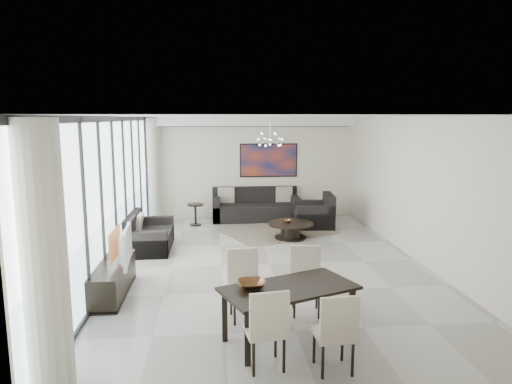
{
  "coord_description": "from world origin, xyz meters",
  "views": [
    {
      "loc": [
        -1.06,
        -8.64,
        2.87
      ],
      "look_at": [
        -0.16,
        1.26,
        1.25
      ],
      "focal_mm": 32.0,
      "sensor_mm": 36.0,
      "label": 1
    }
  ],
  "objects": [
    {
      "name": "dining_chair_sw",
      "position": [
        -0.5,
        -3.83,
        0.57
      ],
      "size": [
        0.51,
        0.51,
        0.98
      ],
      "color": "beige",
      "rests_on": "floor"
    },
    {
      "name": "coffee_table",
      "position": [
        0.73,
        1.91,
        0.22
      ],
      "size": [
        1.09,
        1.09,
        0.38
      ],
      "color": "black",
      "rests_on": "floor"
    },
    {
      "name": "soffit",
      "position": [
        0.0,
        4.3,
        2.77
      ],
      "size": [
        5.98,
        0.4,
        0.26
      ],
      "primitive_type": "cube",
      "color": "white",
      "rests_on": "room_shell"
    },
    {
      "name": "bowl_coffee",
      "position": [
        0.66,
        1.95,
        0.41
      ],
      "size": [
        0.25,
        0.25,
        0.07
      ],
      "primitive_type": "imported",
      "rotation": [
        0.0,
        0.0,
        0.2
      ],
      "color": "brown",
      "rests_on": "coffee_table"
    },
    {
      "name": "dining_chair_ne",
      "position": [
        0.26,
        -2.24,
        0.57
      ],
      "size": [
        0.51,
        0.51,
        0.98
      ],
      "color": "beige",
      "rests_on": "floor"
    },
    {
      "name": "painting",
      "position": [
        0.5,
        4.47,
        1.65
      ],
      "size": [
        1.68,
        0.04,
        0.98
      ],
      "primitive_type": "cube",
      "color": "#AA3A17",
      "rests_on": "room_shell"
    },
    {
      "name": "rug",
      "position": [
        0.49,
        2.6,
        0.01
      ],
      "size": [
        3.17,
        2.88,
        0.01
      ],
      "primitive_type": "cube",
      "rotation": [
        0.0,
        0.0,
        0.44
      ],
      "color": "black",
      "rests_on": "floor"
    },
    {
      "name": "dining_table",
      "position": [
        -0.13,
        -3.1,
        0.63
      ],
      "size": [
        1.92,
        1.44,
        0.72
      ],
      "color": "black",
      "rests_on": "floor"
    },
    {
      "name": "dining_chair_nw",
      "position": [
        -0.67,
        -2.35,
        0.57
      ],
      "size": [
        0.5,
        0.5,
        1.0
      ],
      "color": "beige",
      "rests_on": "floor"
    },
    {
      "name": "television",
      "position": [
        -2.6,
        -1.33,
        0.81
      ],
      "size": [
        0.22,
        1.02,
        0.58
      ],
      "primitive_type": "imported",
      "rotation": [
        0.0,
        0.0,
        1.66
      ],
      "color": "gray",
      "rests_on": "tv_console"
    },
    {
      "name": "armchair",
      "position": [
        1.6,
        3.05,
        0.3
      ],
      "size": [
        1.08,
        1.13,
        0.88
      ],
      "color": "black",
      "rests_on": "floor"
    },
    {
      "name": "loveseat",
      "position": [
        -2.55,
        1.29,
        0.27
      ],
      "size": [
        0.89,
        1.59,
        0.79
      ],
      "color": "black",
      "rests_on": "floor"
    },
    {
      "name": "dining_chair_se",
      "position": [
        0.26,
        -3.97,
        0.55
      ],
      "size": [
        0.47,
        0.47,
        0.96
      ],
      "color": "beige",
      "rests_on": "floor"
    },
    {
      "name": "chandelier",
      "position": [
        0.3,
        2.5,
        2.35
      ],
      "size": [
        0.66,
        0.66,
        0.71
      ],
      "color": "silver",
      "rests_on": "room_shell"
    },
    {
      "name": "bowl_dining",
      "position": [
        -0.61,
        -3.08,
        0.76
      ],
      "size": [
        0.38,
        0.38,
        0.09
      ],
      "primitive_type": "imported",
      "rotation": [
        0.0,
        0.0,
        0.06
      ],
      "color": "brown",
      "rests_on": "dining_table"
    },
    {
      "name": "window_wall",
      "position": [
        -2.86,
        0.0,
        1.47
      ],
      "size": [
        0.37,
        8.95,
        2.9
      ],
      "color": "silver",
      "rests_on": "floor"
    },
    {
      "name": "tv_console",
      "position": [
        -2.76,
        -1.32,
        0.26
      ],
      "size": [
        0.47,
        1.66,
        0.52
      ],
      "primitive_type": "cube",
      "color": "black",
      "rests_on": "floor"
    },
    {
      "name": "side_table",
      "position": [
        -1.6,
        3.47,
        0.4
      ],
      "size": [
        0.43,
        0.43,
        0.59
      ],
      "color": "black",
      "rests_on": "floor"
    },
    {
      "name": "room_shell",
      "position": [
        0.46,
        0.0,
        1.45
      ],
      "size": [
        6.0,
        9.0,
        2.9
      ],
      "color": "#A8A39B",
      "rests_on": "ground"
    },
    {
      "name": "sofa_main",
      "position": [
        0.09,
        4.08,
        0.3
      ],
      "size": [
        2.46,
        1.01,
        0.9
      ],
      "color": "black",
      "rests_on": "floor"
    }
  ]
}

